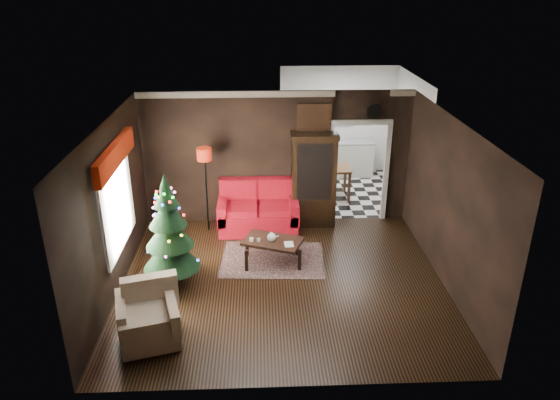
{
  "coord_description": "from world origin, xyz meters",
  "views": [
    {
      "loc": [
        -0.36,
        -7.65,
        4.85
      ],
      "look_at": [
        0.0,
        0.9,
        1.15
      ],
      "focal_mm": 33.24,
      "sensor_mm": 36.0,
      "label": 1
    }
  ],
  "objects_px": {
    "kitchen_table": "(334,182)",
    "teapot": "(272,237)",
    "wall_clock": "(374,111)",
    "loveseat": "(258,207)",
    "armchair": "(147,314)",
    "coffee_table": "(273,251)",
    "curio_cabinet": "(313,182)",
    "christmas_tree": "(169,229)",
    "floor_lamp": "(207,193)"
  },
  "relations": [
    {
      "from": "christmas_tree",
      "to": "loveseat",
      "type": "bearing_deg",
      "value": 54.45
    },
    {
      "from": "loveseat",
      "to": "curio_cabinet",
      "type": "bearing_deg",
      "value": 10.83
    },
    {
      "from": "christmas_tree",
      "to": "coffee_table",
      "type": "xyz_separation_m",
      "value": [
        1.71,
        0.64,
        -0.81
      ]
    },
    {
      "from": "loveseat",
      "to": "coffee_table",
      "type": "relative_size",
      "value": 1.66
    },
    {
      "from": "floor_lamp",
      "to": "wall_clock",
      "type": "xyz_separation_m",
      "value": [
        3.39,
        0.37,
        1.55
      ]
    },
    {
      "from": "wall_clock",
      "to": "coffee_table",
      "type": "bearing_deg",
      "value": -139.28
    },
    {
      "from": "wall_clock",
      "to": "armchair",
      "type": "bearing_deg",
      "value": -134.88
    },
    {
      "from": "loveseat",
      "to": "floor_lamp",
      "type": "bearing_deg",
      "value": 178.61
    },
    {
      "from": "armchair",
      "to": "coffee_table",
      "type": "height_order",
      "value": "armchair"
    },
    {
      "from": "teapot",
      "to": "kitchen_table",
      "type": "xyz_separation_m",
      "value": [
        1.56,
        3.1,
        -0.18
      ]
    },
    {
      "from": "teapot",
      "to": "armchair",
      "type": "bearing_deg",
      "value": -130.87
    },
    {
      "from": "floor_lamp",
      "to": "coffee_table",
      "type": "height_order",
      "value": "floor_lamp"
    },
    {
      "from": "teapot",
      "to": "wall_clock",
      "type": "distance_m",
      "value": 3.35
    },
    {
      "from": "armchair",
      "to": "curio_cabinet",
      "type": "bearing_deg",
      "value": 38.5
    },
    {
      "from": "curio_cabinet",
      "to": "loveseat",
      "type": "bearing_deg",
      "value": -169.17
    },
    {
      "from": "floor_lamp",
      "to": "armchair",
      "type": "xyz_separation_m",
      "value": [
        -0.54,
        -3.57,
        -0.37
      ]
    },
    {
      "from": "wall_clock",
      "to": "loveseat",
      "type": "bearing_deg",
      "value": -170.34
    },
    {
      "from": "loveseat",
      "to": "kitchen_table",
      "type": "bearing_deg",
      "value": 42.51
    },
    {
      "from": "loveseat",
      "to": "coffee_table",
      "type": "height_order",
      "value": "loveseat"
    },
    {
      "from": "loveseat",
      "to": "kitchen_table",
      "type": "xyz_separation_m",
      "value": [
        1.8,
        1.65,
        -0.12
      ]
    },
    {
      "from": "teapot",
      "to": "loveseat",
      "type": "bearing_deg",
      "value": 99.25
    },
    {
      "from": "coffee_table",
      "to": "loveseat",
      "type": "bearing_deg",
      "value": 100.27
    },
    {
      "from": "wall_clock",
      "to": "christmas_tree",
      "type": "bearing_deg",
      "value": -147.33
    },
    {
      "from": "floor_lamp",
      "to": "teapot",
      "type": "relative_size",
      "value": 10.46
    },
    {
      "from": "floor_lamp",
      "to": "teapot",
      "type": "xyz_separation_m",
      "value": [
        1.27,
        -1.47,
        -0.27
      ]
    },
    {
      "from": "curio_cabinet",
      "to": "kitchen_table",
      "type": "distance_m",
      "value": 1.67
    },
    {
      "from": "loveseat",
      "to": "teapot",
      "type": "height_order",
      "value": "loveseat"
    },
    {
      "from": "coffee_table",
      "to": "wall_clock",
      "type": "xyz_separation_m",
      "value": [
        2.1,
        1.8,
        2.14
      ]
    },
    {
      "from": "christmas_tree",
      "to": "armchair",
      "type": "xyz_separation_m",
      "value": [
        -0.12,
        -1.5,
        -0.59
      ]
    },
    {
      "from": "armchair",
      "to": "kitchen_table",
      "type": "bearing_deg",
      "value": 41.39
    },
    {
      "from": "floor_lamp",
      "to": "armchair",
      "type": "height_order",
      "value": "floor_lamp"
    },
    {
      "from": "armchair",
      "to": "floor_lamp",
      "type": "bearing_deg",
      "value": 65.81
    },
    {
      "from": "loveseat",
      "to": "teapot",
      "type": "relative_size",
      "value": 9.43
    },
    {
      "from": "curio_cabinet",
      "to": "armchair",
      "type": "relative_size",
      "value": 2.2
    },
    {
      "from": "armchair",
      "to": "teapot",
      "type": "distance_m",
      "value": 2.78
    },
    {
      "from": "christmas_tree",
      "to": "kitchen_table",
      "type": "distance_m",
      "value": 4.97
    },
    {
      "from": "coffee_table",
      "to": "christmas_tree",
      "type": "bearing_deg",
      "value": -159.55
    },
    {
      "from": "curio_cabinet",
      "to": "christmas_tree",
      "type": "distance_m",
      "value": 3.46
    },
    {
      "from": "kitchen_table",
      "to": "teapot",
      "type": "bearing_deg",
      "value": -116.79
    },
    {
      "from": "coffee_table",
      "to": "teapot",
      "type": "distance_m",
      "value": 0.32
    },
    {
      "from": "loveseat",
      "to": "christmas_tree",
      "type": "distance_m",
      "value": 2.57
    },
    {
      "from": "floor_lamp",
      "to": "kitchen_table",
      "type": "xyz_separation_m",
      "value": [
        2.84,
        1.62,
        -0.46
      ]
    },
    {
      "from": "teapot",
      "to": "wall_clock",
      "type": "bearing_deg",
      "value": 41.15
    },
    {
      "from": "loveseat",
      "to": "christmas_tree",
      "type": "relative_size",
      "value": 0.94
    },
    {
      "from": "floor_lamp",
      "to": "coffee_table",
      "type": "xyz_separation_m",
      "value": [
        1.29,
        -1.43,
        -0.59
      ]
    },
    {
      "from": "loveseat",
      "to": "floor_lamp",
      "type": "height_order",
      "value": "floor_lamp"
    },
    {
      "from": "floor_lamp",
      "to": "teapot",
      "type": "bearing_deg",
      "value": -49.12
    },
    {
      "from": "armchair",
      "to": "teapot",
      "type": "height_order",
      "value": "armchair"
    },
    {
      "from": "armchair",
      "to": "coffee_table",
      "type": "xyz_separation_m",
      "value": [
        1.84,
        2.14,
        -0.22
      ]
    },
    {
      "from": "floor_lamp",
      "to": "armchair",
      "type": "distance_m",
      "value": 3.63
    }
  ]
}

